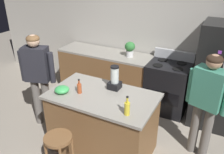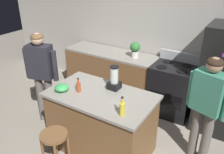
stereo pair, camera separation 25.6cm
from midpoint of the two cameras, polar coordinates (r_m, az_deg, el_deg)
ground_plane at (r=3.92m, az=-0.49°, el=-16.43°), size 14.00×14.00×0.00m
back_wall at (r=4.83m, az=12.21°, el=9.87°), size 8.00×0.10×2.70m
kitchen_island at (r=3.61m, az=-0.52°, el=-10.79°), size 1.52×0.89×0.96m
back_counter_run at (r=5.11m, az=1.31°, el=0.91°), size 2.00×0.64×0.96m
stove_range at (r=4.62m, az=15.65°, el=-2.88°), size 0.76×0.65×1.14m
person_by_island_left at (r=4.13m, az=-14.84°, el=1.50°), size 0.59×0.34×1.64m
person_by_sink_right at (r=3.44m, az=23.84°, el=-5.59°), size 0.59×0.33×1.60m
bar_stool at (r=3.26m, az=-11.28°, el=-15.29°), size 0.36×0.36×0.66m
potted_plant at (r=4.64m, az=7.13°, el=6.71°), size 0.20×0.20×0.30m
blender_appliance at (r=3.44m, az=2.66°, el=-0.59°), size 0.17×0.17×0.36m
bottle_soda at (r=2.89m, az=4.99°, el=-7.61°), size 0.07×0.07×0.26m
bottle_cooking_sauce at (r=3.40m, az=-5.88°, el=-2.38°), size 0.06×0.06×0.22m
mixing_bowl at (r=3.48m, az=-9.91°, el=-2.57°), size 0.21×0.21×0.09m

